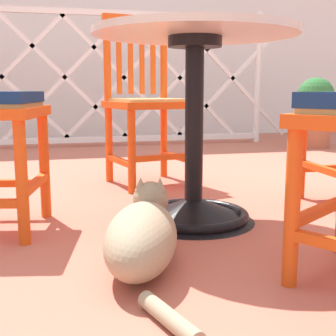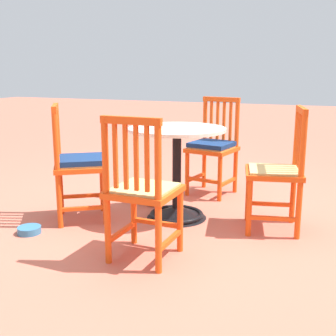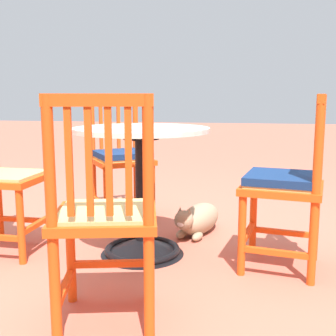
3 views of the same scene
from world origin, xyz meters
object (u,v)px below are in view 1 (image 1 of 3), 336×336
orange_chair_facing_out (147,104)px  cafe_table (194,149)px  tabby_cat (144,235)px  terracotta_planter (315,111)px

orange_chair_facing_out → cafe_table: bearing=-87.3°
tabby_cat → terracotta_planter: size_ratio=1.20×
orange_chair_facing_out → terracotta_planter: 2.15m
terracotta_planter → cafe_table: bearing=-130.5°
tabby_cat → terracotta_planter: bearing=50.7°
orange_chair_facing_out → tabby_cat: 1.26m
cafe_table → terracotta_planter: bearing=49.5°
cafe_table → terracotta_planter: size_ratio=1.23×
cafe_table → terracotta_planter: 2.65m
orange_chair_facing_out → terracotta_planter: size_ratio=1.47×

